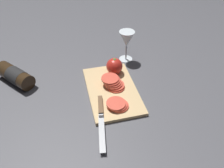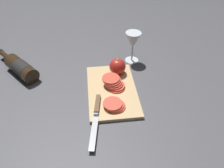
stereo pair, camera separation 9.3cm
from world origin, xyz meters
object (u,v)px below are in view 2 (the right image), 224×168
(whole_tomato, at_px, (117,66))
(tomato_slice_stack_far, at_px, (114,83))
(wine_bottle, at_px, (20,68))
(tomato_slice_stack_near, at_px, (114,105))
(knife, at_px, (97,110))
(wine_glass, at_px, (133,42))

(whole_tomato, relative_size, tomato_slice_stack_far, 0.76)
(wine_bottle, distance_m, whole_tomato, 0.49)
(wine_bottle, relative_size, tomato_slice_stack_near, 3.03)
(knife, bearing_deg, tomato_slice_stack_near, 111.43)
(whole_tomato, xyz_separation_m, knife, (0.25, -0.12, -0.03))
(wine_glass, relative_size, knife, 0.61)
(wine_glass, height_order, whole_tomato, wine_glass)
(wine_bottle, xyz_separation_m, tomato_slice_stack_near, (0.30, 0.44, -0.01))
(wine_bottle, bearing_deg, knife, 49.03)
(wine_glass, xyz_separation_m, whole_tomato, (0.13, -0.10, -0.06))
(wine_bottle, relative_size, tomato_slice_stack_far, 2.65)
(knife, xyz_separation_m, tomato_slice_stack_far, (-0.15, 0.09, 0.01))
(wine_glass, bearing_deg, knife, -30.42)
(wine_glass, relative_size, tomato_slice_stack_near, 1.77)
(wine_bottle, height_order, tomato_slice_stack_far, wine_bottle)
(knife, bearing_deg, tomato_slice_stack_far, 158.39)
(wine_bottle, relative_size, whole_tomato, 3.51)
(wine_bottle, height_order, whole_tomato, whole_tomato)
(wine_glass, relative_size, tomato_slice_stack_far, 1.55)
(tomato_slice_stack_near, xyz_separation_m, tomato_slice_stack_far, (-0.13, 0.01, 0.01))
(knife, relative_size, tomato_slice_stack_far, 2.53)
(wine_glass, bearing_deg, tomato_slice_stack_near, -21.82)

